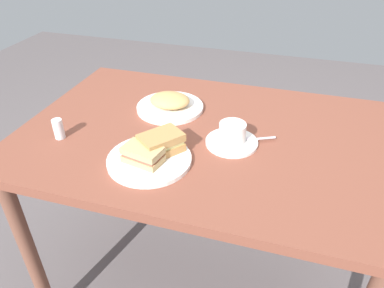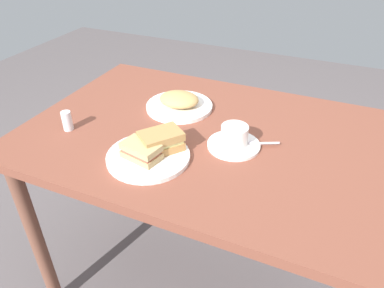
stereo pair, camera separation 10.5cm
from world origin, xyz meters
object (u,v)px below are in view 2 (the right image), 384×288
(sandwich_front, at_px, (141,151))
(sandwich_back, at_px, (161,141))
(dining_table, at_px, (207,156))
(salt_shaker, at_px, (67,121))
(coffee_cup, at_px, (234,134))
(sandwich_plate, at_px, (148,157))
(coffee_saucer, at_px, (234,145))
(spoon, at_px, (258,142))
(side_plate, at_px, (179,106))

(sandwich_front, xyz_separation_m, sandwich_back, (-0.03, -0.06, 0.01))
(dining_table, xyz_separation_m, salt_shaker, (0.43, 0.16, 0.13))
(dining_table, bearing_deg, coffee_cup, 158.62)
(sandwich_plate, bearing_deg, coffee_saucer, -142.52)
(coffee_cup, bearing_deg, salt_shaker, 13.23)
(dining_table, distance_m, spoon, 0.20)
(coffee_saucer, bearing_deg, sandwich_plate, 37.48)
(coffee_saucer, xyz_separation_m, salt_shaker, (0.53, 0.12, 0.03))
(sandwich_plate, height_order, coffee_cup, coffee_cup)
(spoon, relative_size, salt_shaker, 1.43)
(sandwich_back, xyz_separation_m, side_plate, (0.07, -0.28, -0.04))
(sandwich_back, relative_size, salt_shaker, 2.23)
(sandwich_front, height_order, coffee_saucer, sandwich_front)
(coffee_saucer, relative_size, spoon, 1.73)
(dining_table, distance_m, sandwich_back, 0.23)
(sandwich_plate, relative_size, coffee_saucer, 1.50)
(sandwich_plate, bearing_deg, coffee_cup, -142.16)
(dining_table, relative_size, coffee_cup, 11.13)
(sandwich_front, xyz_separation_m, salt_shaker, (0.31, -0.06, -0.00))
(side_plate, bearing_deg, spoon, 159.13)
(side_plate, bearing_deg, dining_table, 143.37)
(dining_table, distance_m, salt_shaker, 0.48)
(dining_table, distance_m, side_plate, 0.22)
(coffee_saucer, xyz_separation_m, coffee_cup, (0.00, -0.00, 0.04))
(sandwich_plate, relative_size, spoon, 2.61)
(dining_table, xyz_separation_m, coffee_saucer, (-0.10, 0.04, 0.10))
(sandwich_back, bearing_deg, sandwich_plate, 60.72)
(dining_table, height_order, coffee_saucer, coffee_saucer)
(spoon, bearing_deg, sandwich_plate, 34.87)
(dining_table, xyz_separation_m, spoon, (-0.17, 0.01, 0.11))
(sandwich_back, distance_m, coffee_cup, 0.22)
(side_plate, height_order, salt_shaker, salt_shaker)
(coffee_saucer, xyz_separation_m, spoon, (-0.07, -0.03, 0.01))
(sandwich_back, bearing_deg, sandwich_front, 62.61)
(coffee_cup, xyz_separation_m, spoon, (-0.07, -0.03, -0.03))
(coffee_saucer, distance_m, coffee_cup, 0.04)
(spoon, bearing_deg, dining_table, -2.70)
(sandwich_plate, bearing_deg, salt_shaker, -6.61)
(salt_shaker, bearing_deg, sandwich_front, 169.49)
(salt_shaker, bearing_deg, coffee_cup, -166.77)
(sandwich_front, distance_m, spoon, 0.36)
(salt_shaker, bearing_deg, coffee_saucer, -166.95)
(sandwich_back, bearing_deg, coffee_saucer, -147.26)
(sandwich_back, height_order, salt_shaker, sandwich_back)
(dining_table, height_order, coffee_cup, coffee_cup)
(dining_table, xyz_separation_m, sandwich_plate, (0.11, 0.20, 0.10))
(side_plate, distance_m, salt_shaker, 0.39)
(salt_shaker, bearing_deg, dining_table, -159.04)
(coffee_saucer, height_order, coffee_cup, coffee_cup)
(coffee_saucer, height_order, spoon, spoon)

